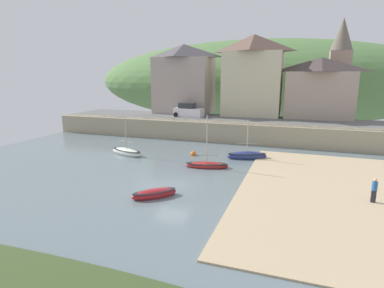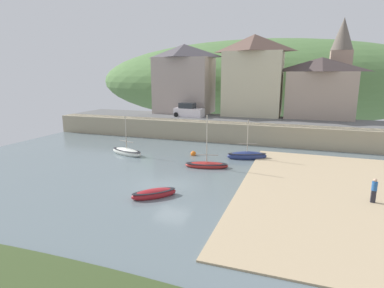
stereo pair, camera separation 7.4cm
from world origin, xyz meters
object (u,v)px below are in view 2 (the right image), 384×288
sailboat_tall_mast (207,165)px  waterfront_building_centre (253,75)px  dinghy_open_wooden (154,194)px  church_with_spire (340,66)px  waterfront_building_right (320,88)px  waterfront_building_left (184,79)px  motorboat_with_cabin (247,156)px  person_on_slipway (374,189)px  mooring_buoy (193,154)px  parked_car_near_slipway (189,111)px  sailboat_far_left (127,152)px

sailboat_tall_mast → waterfront_building_centre: bearing=74.8°
dinghy_open_wooden → church_with_spire: bearing=23.1°
waterfront_building_right → waterfront_building_left: bearing=180.0°
motorboat_with_cabin → person_on_slipway: motorboat_with_cabin is taller
waterfront_building_centre → waterfront_building_right: (8.98, 0.00, -1.63)m
church_with_spire → waterfront_building_right: bearing=-122.7°
waterfront_building_right → motorboat_with_cabin: (-6.91, -15.64, -6.20)m
motorboat_with_cabin → dinghy_open_wooden: 12.95m
mooring_buoy → church_with_spire: bearing=53.5°
waterfront_building_left → dinghy_open_wooden: 30.01m
waterfront_building_right → parked_car_near_slipway: 18.04m
dinghy_open_wooden → waterfront_building_centre: bearing=41.9°
sailboat_far_left → person_on_slipway: (21.84, -6.04, 0.70)m
sailboat_far_left → mooring_buoy: (6.73, 1.96, -0.11)m
sailboat_tall_mast → dinghy_open_wooden: sailboat_tall_mast is taller
sailboat_tall_mast → mooring_buoy: (-2.54, 3.65, -0.05)m
waterfront_building_centre → waterfront_building_right: 9.13m
church_with_spire → person_on_slipway: bearing=-89.7°
waterfront_building_right → sailboat_far_left: size_ratio=2.09×
waterfront_building_right → church_with_spire: (2.56, 4.00, 2.87)m
waterfront_building_centre → waterfront_building_right: waterfront_building_centre is taller
waterfront_building_left → waterfront_building_centre: (10.52, -0.00, 0.51)m
waterfront_building_right → sailboat_tall_mast: size_ratio=1.84×
dinghy_open_wooden → person_on_slipway: (13.91, 3.67, 0.75)m
motorboat_with_cabin → sailboat_tall_mast: 5.13m
waterfront_building_centre → parked_car_near_slipway: waterfront_building_centre is taller
waterfront_building_centre → motorboat_with_cabin: size_ratio=2.74×
person_on_slipway → mooring_buoy: person_on_slipway is taller
sailboat_tall_mast → motorboat_with_cabin: bearing=42.4°
motorboat_with_cabin → person_on_slipway: 12.91m
sailboat_far_left → dinghy_open_wooden: bearing=-32.6°
waterfront_building_centre → dinghy_open_wooden: size_ratio=3.78×
sailboat_tall_mast → parked_car_near_slipway: size_ratio=1.17×
waterfront_building_right → dinghy_open_wooden: bearing=-111.9°
church_with_spire → dinghy_open_wooden: size_ratio=4.52×
sailboat_tall_mast → parked_car_near_slipway: bearing=102.7°
waterfront_building_centre → sailboat_far_left: waterfront_building_centre is taller
waterfront_building_right → waterfront_building_centre: bearing=-180.0°
sailboat_tall_mast → dinghy_open_wooden: (-1.34, -8.02, 0.01)m
sailboat_far_left → motorboat_with_cabin: bearing=29.9°
sailboat_far_left → motorboat_with_cabin: 12.46m
dinghy_open_wooden → parked_car_near_slipway: (-5.97, 23.37, 2.97)m
dinghy_open_wooden → mooring_buoy: size_ratio=5.22×
parked_car_near_slipway → mooring_buoy: bearing=-63.8°
waterfront_building_right → person_on_slipway: (2.72, -24.20, -5.52)m
church_with_spire → mooring_buoy: size_ratio=23.57×
waterfront_building_left → mooring_buoy: bearing=-66.3°
church_with_spire → parked_car_near_slipway: bearing=-156.7°
waterfront_building_centre → mooring_buoy: size_ratio=19.71×
waterfront_building_centre → motorboat_with_cabin: bearing=-82.5°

